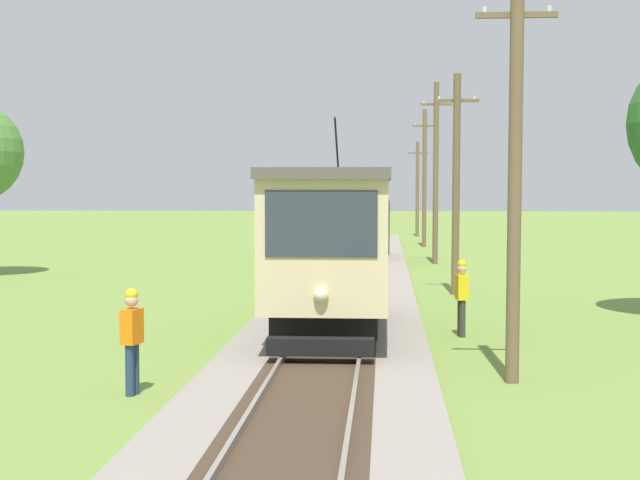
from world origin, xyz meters
name	(u,v)px	position (x,y,z in m)	size (l,w,h in m)	color
red_tram	(333,242)	(0.00, 17.09, 2.19)	(2.60, 8.54, 4.79)	beige
freight_car	(359,227)	(0.00, 39.68, 1.56)	(2.40, 5.20, 2.31)	#93471E
utility_pole_near_tram	(515,171)	(3.43, 12.19, 3.74)	(1.40, 0.41, 7.28)	brown
utility_pole_mid	(456,182)	(3.43, 25.81, 3.60)	(1.40, 0.58, 7.01)	brown
utility_pole_far	(436,172)	(3.43, 37.89, 4.13)	(1.40, 0.59, 8.06)	brown
utility_pole_distant	(424,177)	(3.43, 49.94, 4.02)	(1.40, 0.33, 7.86)	brown
utility_pole_horizon	(417,188)	(3.43, 61.57, 3.38)	(1.40, 0.28, 6.57)	brown
track_worker	(132,336)	(-2.99, 10.85, 0.98)	(0.33, 0.43, 1.78)	navy
second_worker	(462,294)	(2.96, 17.41, 0.98)	(0.29, 0.41, 1.78)	#38332D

